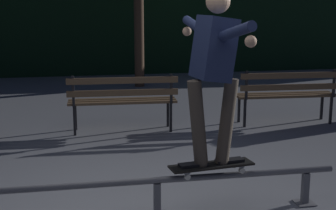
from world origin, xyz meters
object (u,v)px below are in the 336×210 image
at_px(skateboarder, 214,63).
at_px(park_bench_left_center, 123,97).
at_px(skateboard, 212,166).
at_px(park_bench_right_center, 288,91).
at_px(grind_rail, 157,187).

relative_size(skateboarder, park_bench_left_center, 0.96).
bearing_deg(skateboard, park_bench_right_center, 54.95).
relative_size(skateboard, park_bench_right_center, 0.49).
height_order(skateboard, park_bench_right_center, park_bench_right_center).
height_order(grind_rail, skateboarder, skateboarder).
height_order(park_bench_left_center, park_bench_right_center, same).
bearing_deg(park_bench_left_center, park_bench_right_center, 0.00).
bearing_deg(park_bench_left_center, grind_rail, -89.60).
bearing_deg(skateboarder, park_bench_left_center, 100.16).
height_order(skateboarder, park_bench_right_center, skateboarder).
relative_size(skateboard, park_bench_left_center, 0.49).
xyz_separation_m(skateboard, park_bench_right_center, (2.06, 2.94, 0.09)).
bearing_deg(skateboard, park_bench_left_center, 100.10).
distance_m(skateboard, park_bench_left_center, 2.99).
relative_size(grind_rail, park_bench_left_center, 2.09).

